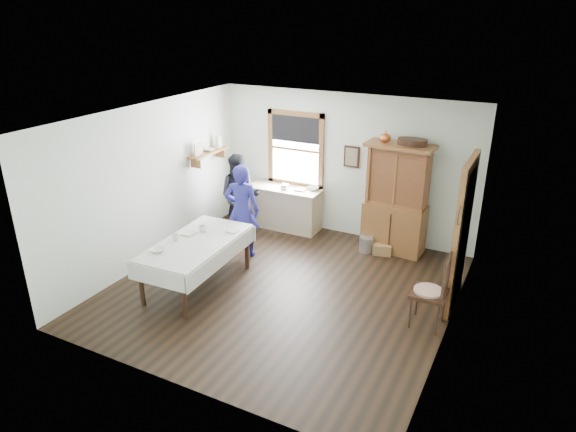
{
  "coord_description": "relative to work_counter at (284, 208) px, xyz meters",
  "views": [
    {
      "loc": [
        3.27,
        -6.2,
        4.1
      ],
      "look_at": [
        -0.06,
        0.3,
        1.12
      ],
      "focal_mm": 32.0,
      "sensor_mm": 36.0,
      "label": 1
    }
  ],
  "objects": [
    {
      "name": "room",
      "position": [
        1.1,
        -2.19,
        0.93
      ],
      "size": [
        5.01,
        5.01,
        2.7
      ],
      "color": "black",
      "rests_on": "ground"
    },
    {
      "name": "woman_blue",
      "position": [
        -0.1,
        -1.41,
        0.35
      ],
      "size": [
        0.65,
        0.53,
        1.54
      ],
      "primitive_type": "imported",
      "rotation": [
        0.0,
        0.0,
        3.47
      ],
      "color": "navy",
      "rests_on": "room"
    },
    {
      "name": "dining_table",
      "position": [
        -0.14,
        -2.69,
        -0.03
      ],
      "size": [
        1.1,
        1.98,
        0.77
      ],
      "primitive_type": "cube",
      "rotation": [
        0.0,
        0.0,
        0.04
      ],
      "color": "silver",
      "rests_on": "room"
    },
    {
      "name": "work_counter",
      "position": [
        0.0,
        0.0,
        0.0
      ],
      "size": [
        1.47,
        0.57,
        0.84
      ],
      "primitive_type": "cube",
      "rotation": [
        0.0,
        0.0,
        0.01
      ],
      "color": "tan",
      "rests_on": "room"
    },
    {
      "name": "framed_picture",
      "position": [
        1.25,
        0.27,
        1.13
      ],
      "size": [
        0.3,
        0.04,
        0.4
      ],
      "primitive_type": "cube",
      "color": "#341D12",
      "rests_on": "room"
    },
    {
      "name": "spindle_chair",
      "position": [
        3.32,
        -2.13,
        0.13
      ],
      "size": [
        0.5,
        0.5,
        1.09
      ],
      "primitive_type": "cube",
      "rotation": [
        0.0,
        0.0,
        0.0
      ],
      "color": "#341D12",
      "rests_on": "room"
    },
    {
      "name": "table_cup_b",
      "position": [
        -0.43,
        -2.8,
        0.41
      ],
      "size": [
        0.14,
        0.14,
        0.1
      ],
      "primitive_type": "imported",
      "rotation": [
        0.0,
        0.0,
        -0.42
      ],
      "color": "silver",
      "rests_on": "dining_table"
    },
    {
      "name": "shelf_bowl",
      "position": [
        -1.27,
        -0.64,
        1.18
      ],
      "size": [
        0.22,
        0.22,
        0.05
      ],
      "primitive_type": "imported",
      "color": "silver",
      "rests_on": "wall_shelf"
    },
    {
      "name": "pail",
      "position": [
        1.83,
        -0.3,
        -0.28
      ],
      "size": [
        0.29,
        0.29,
        0.28
      ],
      "primitive_type": "cube",
      "rotation": [
        0.0,
        0.0,
        0.13
      ],
      "color": "#A3A6AC",
      "rests_on": "room"
    },
    {
      "name": "counter_book",
      "position": [
        0.24,
        0.04,
        0.43
      ],
      "size": [
        0.18,
        0.23,
        0.02
      ],
      "primitive_type": "imported",
      "rotation": [
        0.0,
        0.0,
        0.06
      ],
      "color": "#7D7053",
      "rests_on": "work_counter"
    },
    {
      "name": "wall_shelf",
      "position": [
        -1.27,
        -0.65,
        1.15
      ],
      "size": [
        0.24,
        1.0,
        0.44
      ],
      "color": "brown",
      "rests_on": "room"
    },
    {
      "name": "figure_dark",
      "position": [
        -0.6,
        -0.68,
        0.32
      ],
      "size": [
        0.87,
        0.78,
        1.47
      ],
      "primitive_type": "imported",
      "rotation": [
        0.0,
        0.0,
        0.37
      ],
      "color": "black",
      "rests_on": "room"
    },
    {
      "name": "china_hutch",
      "position": [
        2.22,
        -0.02,
        0.57
      ],
      "size": [
        1.18,
        0.61,
        1.97
      ],
      "primitive_type": "cube",
      "rotation": [
        0.0,
        0.0,
        -0.05
      ],
      "color": "brown",
      "rests_on": "room"
    },
    {
      "name": "doorway",
      "position": [
        3.56,
        -1.34,
        0.74
      ],
      "size": [
        0.09,
        1.14,
        2.22
      ],
      "color": "#473B33",
      "rests_on": "room"
    },
    {
      "name": "counter_bowl",
      "position": [
        0.56,
        0.13,
        0.45
      ],
      "size": [
        0.24,
        0.24,
        0.07
      ],
      "primitive_type": "imported",
      "rotation": [
        0.0,
        0.0,
        0.12
      ],
      "color": "silver",
      "rests_on": "work_counter"
    },
    {
      "name": "window",
      "position": [
        0.1,
        0.28,
        1.22
      ],
      "size": [
        1.18,
        0.07,
        1.48
      ],
      "color": "white",
      "rests_on": "room"
    },
    {
      "name": "rug_beater",
      "position": [
        3.55,
        -1.89,
        1.3
      ],
      "size": [
        0.01,
        0.27,
        0.27
      ],
      "primitive_type": "torus",
      "rotation": [
        0.0,
        1.57,
        0.0
      ],
      "color": "black",
      "rests_on": "room"
    },
    {
      "name": "table_bowl",
      "position": [
        -0.41,
        -3.23,
        0.38
      ],
      "size": [
        0.29,
        0.29,
        0.06
      ],
      "primitive_type": "imported",
      "rotation": [
        0.0,
        0.0,
        0.34
      ],
      "color": "silver",
      "rests_on": "dining_table"
    },
    {
      "name": "table_cup_a",
      "position": [
        -0.27,
        -2.33,
        0.4
      ],
      "size": [
        0.15,
        0.15,
        0.09
      ],
      "primitive_type": "imported",
      "rotation": [
        0.0,
        0.0,
        0.36
      ],
      "color": "silver",
      "rests_on": "dining_table"
    },
    {
      "name": "wicker_basket",
      "position": [
        2.11,
        -0.27,
        -0.32
      ],
      "size": [
        0.37,
        0.3,
        0.19
      ],
      "primitive_type": "cube",
      "rotation": [
        0.0,
        0.0,
        0.25
      ],
      "color": "#987045",
      "rests_on": "room"
    }
  ]
}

